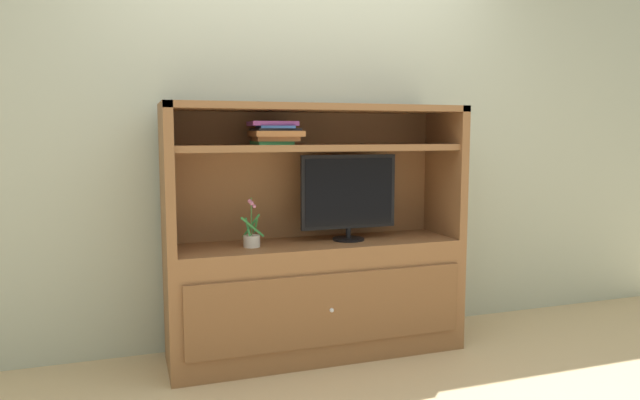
{
  "coord_description": "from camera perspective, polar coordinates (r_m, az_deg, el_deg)",
  "views": [
    {
      "loc": [
        -1.03,
        -2.69,
        1.29
      ],
      "look_at": [
        0.0,
        0.35,
        0.92
      ],
      "focal_mm": 32.11,
      "sensor_mm": 36.0,
      "label": 1
    }
  ],
  "objects": [
    {
      "name": "ground_plane",
      "position": [
        3.15,
        2.15,
        -17.5
      ],
      "size": [
        8.0,
        8.0,
        0.0
      ],
      "primitive_type": "plane",
      "color": "tan"
    },
    {
      "name": "tv_monitor",
      "position": [
        3.34,
        2.88,
        0.53
      ],
      "size": [
        0.58,
        0.19,
        0.5
      ],
      "color": "black",
      "rests_on": "media_console"
    },
    {
      "name": "media_console",
      "position": [
        3.36,
        -0.3,
        -7.25
      ],
      "size": [
        1.71,
        0.49,
        1.45
      ],
      "color": "brown",
      "rests_on": "ground_plane"
    },
    {
      "name": "magazine_stack",
      "position": [
        3.18,
        -4.58,
        6.68
      ],
      "size": [
        0.29,
        0.34,
        0.13
      ],
      "color": "#338C4C",
      "rests_on": "media_console"
    },
    {
      "name": "painted_rear_wall",
      "position": [
        3.59,
        -2.08,
        8.4
      ],
      "size": [
        6.0,
        0.1,
        2.8
      ],
      "primitive_type": "cube",
      "color": "#ADB29E",
      "rests_on": "ground_plane"
    },
    {
      "name": "potted_plant",
      "position": [
        3.18,
        -6.82,
        -3.79
      ],
      "size": [
        0.13,
        0.09,
        0.27
      ],
      "color": "beige",
      "rests_on": "media_console"
    }
  ]
}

